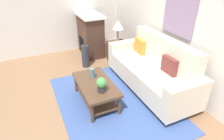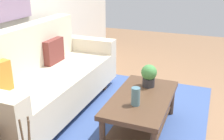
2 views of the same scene
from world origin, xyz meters
name	(u,v)px [view 1 (image 1 of 2)]	position (x,y,z in m)	size (l,w,h in m)	color
ground_plane	(88,109)	(0.00, 0.00, 0.00)	(9.75, 9.75, 0.00)	#8C6647
wall_back	(185,24)	(0.00, 1.96, 1.35)	(5.75, 0.10, 2.70)	silver
wall_left	(68,4)	(-2.92, 0.46, 1.35)	(0.10, 4.91, 2.70)	silver
area_rug	(113,102)	(0.00, 0.50, 0.01)	(2.65, 1.95, 0.01)	#3D5693
couch	(152,70)	(-0.11, 1.43, 0.43)	(2.22, 0.84, 1.08)	beige
throw_pillow_orange	(140,46)	(-0.81, 1.55, 0.68)	(0.36, 0.12, 0.32)	orange
throw_pillow_maroon	(170,65)	(0.23, 1.55, 0.68)	(0.36, 0.12, 0.32)	brown
coffee_table	(96,88)	(-0.15, 0.21, 0.31)	(1.10, 0.60, 0.43)	#513826
tabletop_vase	(92,73)	(-0.35, 0.23, 0.52)	(0.09, 0.09, 0.19)	slate
potted_plant_tabletop	(101,84)	(0.14, 0.22, 0.57)	(0.18, 0.18, 0.26)	#2D2D33
side_table	(118,52)	(-1.53, 1.34, 0.28)	(0.44, 0.44, 0.56)	#513826
table_lamp	(118,26)	(-1.53, 1.34, 0.99)	(0.28, 0.28, 0.57)	gray
fireplace	(90,35)	(-2.32, 0.87, 0.59)	(1.02, 0.58, 1.16)	#472D23
floor_vase	(85,56)	(-1.63, 0.49, 0.29)	(0.19, 0.19, 0.57)	#2D2D33
floor_vase_branch_a	(84,39)	(-1.61, 0.49, 0.75)	(0.01, 0.01, 0.36)	brown
floor_vase_branch_b	(85,38)	(-1.64, 0.50, 0.75)	(0.01, 0.01, 0.36)	brown
floor_vase_branch_c	(83,39)	(-1.64, 0.47, 0.75)	(0.01, 0.01, 0.36)	brown
framed_painting	(179,16)	(-0.11, 1.89, 1.48)	(0.79, 0.03, 0.73)	gray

